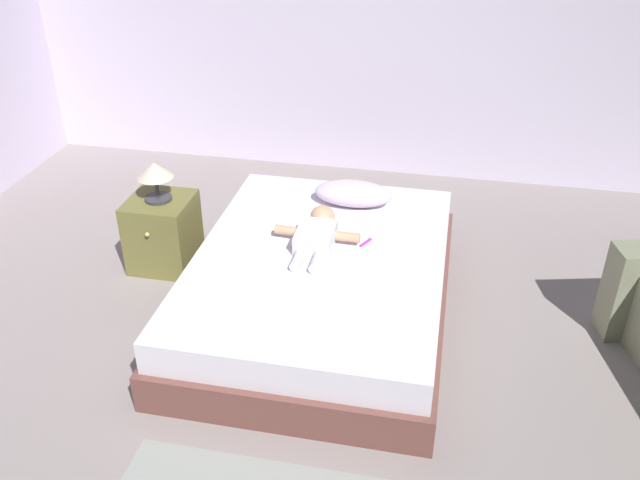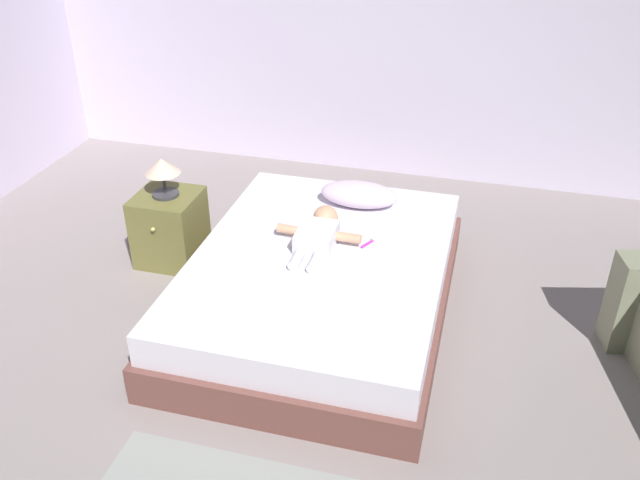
# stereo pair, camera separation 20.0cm
# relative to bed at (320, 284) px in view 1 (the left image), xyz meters

# --- Properties ---
(ground_plane) EXTENTS (8.00, 8.00, 0.00)m
(ground_plane) POSITION_rel_bed_xyz_m (0.06, -0.84, -0.20)
(ground_plane) COLOR gray
(wall_behind_bed) EXTENTS (8.00, 0.12, 2.63)m
(wall_behind_bed) POSITION_rel_bed_xyz_m (0.06, 2.16, 1.11)
(wall_behind_bed) COLOR silver
(wall_behind_bed) RESTS_ON ground_plane
(bed) EXTENTS (1.50, 2.03, 0.41)m
(bed) POSITION_rel_bed_xyz_m (0.00, 0.00, 0.00)
(bed) COLOR brown
(bed) RESTS_ON ground_plane
(pillow) EXTENTS (0.51, 0.26, 0.16)m
(pillow) POSITION_rel_bed_xyz_m (0.09, 0.67, 0.29)
(pillow) COLOR silver
(pillow) RESTS_ON bed
(baby) EXTENTS (0.52, 0.59, 0.16)m
(baby) POSITION_rel_bed_xyz_m (-0.05, 0.13, 0.27)
(baby) COLOR silver
(baby) RESTS_ON bed
(toothbrush) EXTENTS (0.07, 0.12, 0.02)m
(toothbrush) POSITION_rel_bed_xyz_m (0.25, 0.19, 0.22)
(toothbrush) COLOR #B52FB1
(toothbrush) RESTS_ON bed
(nightstand) EXTENTS (0.41, 0.44, 0.49)m
(nightstand) POSITION_rel_bed_xyz_m (-1.14, 0.33, 0.04)
(nightstand) COLOR olive
(nightstand) RESTS_ON ground_plane
(lamp) EXTENTS (0.23, 0.23, 0.26)m
(lamp) POSITION_rel_bed_xyz_m (-1.14, 0.33, 0.48)
(lamp) COLOR #333338
(lamp) RESTS_ON nightstand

